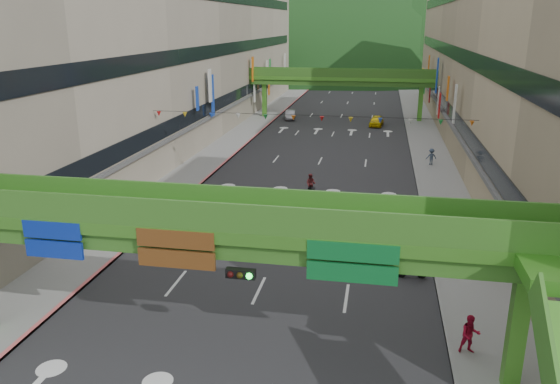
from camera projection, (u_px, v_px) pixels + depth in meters
name	position (u px, v px, depth m)	size (l,w,h in m)	color
road_slab	(330.00, 141.00, 63.79)	(18.00, 140.00, 0.02)	#28282B
sidewalk_left	(239.00, 137.00, 65.69)	(4.00, 140.00, 0.15)	gray
sidewalk_right	(427.00, 144.00, 61.86)	(4.00, 140.00, 0.15)	gray
curb_left	(254.00, 137.00, 65.35)	(0.20, 140.00, 0.18)	#CC5959
curb_right	(409.00, 143.00, 62.19)	(0.20, 140.00, 0.18)	gray
building_row_left	(172.00, 56.00, 64.28)	(12.80, 95.00, 19.00)	#9E937F
building_row_right	(511.00, 60.00, 57.69)	(12.80, 95.00, 19.00)	gray
overpass_near	(243.00, 249.00, 20.20)	(28.00, 12.27, 7.10)	#4C9E2D
overpass_far	(341.00, 81.00, 76.27)	(28.00, 2.20, 7.10)	#4C9E2D
hill_left	(316.00, 67.00, 169.68)	(168.00, 140.00, 112.00)	#1C4419
hill_right	(442.00, 64.00, 181.49)	(208.00, 176.00, 128.00)	#1C4419
bunting_string	(308.00, 118.00, 43.25)	(26.00, 0.36, 0.47)	black
scooter_rider_near	(187.00, 241.00, 31.85)	(0.72, 1.60, 2.15)	black
scooter_rider_mid	(311.00, 186.00, 42.77)	(0.86, 1.60, 1.95)	black
scooter_rider_left	(173.00, 238.00, 32.34)	(1.04, 1.58, 2.01)	gray
scooter_rider_far	(222.00, 202.00, 38.47)	(0.89, 1.60, 2.13)	maroon
parked_scooter_row	(408.00, 232.00, 34.54)	(1.60, 11.61, 1.08)	black
car_silver	(290.00, 115.00, 77.67)	(1.36, 3.91, 1.29)	#97979E
car_yellow	(376.00, 121.00, 72.56)	(1.65, 4.11, 1.40)	yellow
pedestrian_red	(470.00, 338.00, 22.41)	(0.82, 0.64, 1.68)	maroon
pedestrian_dark	(489.00, 267.00, 29.04)	(0.90, 0.37, 1.53)	black
pedestrian_blue	(431.00, 158.00, 52.31)	(0.73, 0.47, 1.57)	#334155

